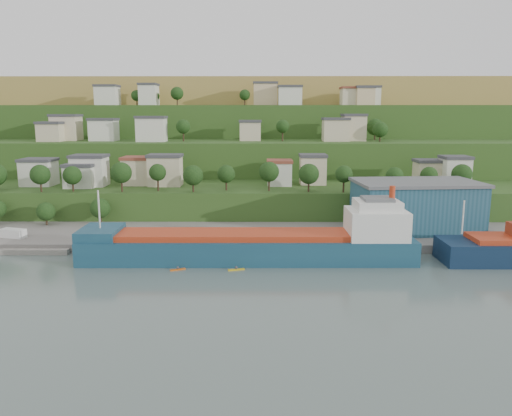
{
  "coord_description": "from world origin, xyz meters",
  "views": [
    {
      "loc": [
        8.96,
        -96.14,
        31.79
      ],
      "look_at": [
        8.05,
        15.0,
        10.7
      ],
      "focal_mm": 35.0,
      "sensor_mm": 36.0,
      "label": 1
    }
  ],
  "objects_px": {
    "warehouse": "(416,205)",
    "caravan": "(13,235)",
    "cargo_ship_near": "(258,247)",
    "kayak_orange": "(178,269)"
  },
  "relations": [
    {
      "from": "warehouse",
      "to": "caravan",
      "type": "xyz_separation_m",
      "value": [
        -100.72,
        -9.15,
        -5.79
      ]
    },
    {
      "from": "cargo_ship_near",
      "to": "caravan",
      "type": "xyz_separation_m",
      "value": [
        -60.02,
        12.3,
        -0.34
      ]
    },
    {
      "from": "cargo_ship_near",
      "to": "kayak_orange",
      "type": "height_order",
      "value": "cargo_ship_near"
    },
    {
      "from": "caravan",
      "to": "cargo_ship_near",
      "type": "bearing_deg",
      "value": 5.78
    },
    {
      "from": "kayak_orange",
      "to": "warehouse",
      "type": "bearing_deg",
      "value": 3.15
    },
    {
      "from": "cargo_ship_near",
      "to": "caravan",
      "type": "relative_size",
      "value": 11.75
    },
    {
      "from": "kayak_orange",
      "to": "cargo_ship_near",
      "type": "bearing_deg",
      "value": -0.12
    },
    {
      "from": "caravan",
      "to": "kayak_orange",
      "type": "height_order",
      "value": "caravan"
    },
    {
      "from": "warehouse",
      "to": "caravan",
      "type": "bearing_deg",
      "value": -179.45
    },
    {
      "from": "kayak_orange",
      "to": "caravan",
      "type": "bearing_deg",
      "value": 132.54
    }
  ]
}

